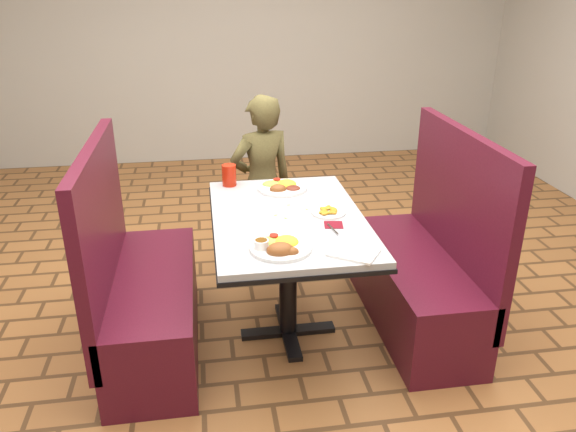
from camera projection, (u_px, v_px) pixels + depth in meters
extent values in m
plane|color=#9F6434|center=(288.00, 333.00, 3.30)|extent=(7.00, 7.00, 0.00)
cube|color=#B8B6AC|center=(237.00, 31.00, 5.92)|extent=(6.00, 0.04, 2.80)
cube|color=#AEB0B3|center=(288.00, 219.00, 3.01)|extent=(0.80, 1.20, 0.03)
cube|color=black|center=(288.00, 224.00, 3.02)|extent=(0.81, 1.21, 0.02)
cylinder|color=black|center=(288.00, 280.00, 3.16)|extent=(0.10, 0.10, 0.69)
cube|color=black|center=(288.00, 331.00, 3.29)|extent=(0.55, 0.08, 0.03)
cube|color=black|center=(288.00, 331.00, 3.29)|extent=(0.08, 0.55, 0.03)
cube|color=#531323|center=(154.00, 311.00, 3.10)|extent=(0.45, 1.20, 0.45)
cube|color=#531323|center=(102.00, 236.00, 2.88)|extent=(0.06, 1.20, 0.95)
cube|color=#531323|center=(413.00, 290.00, 3.32)|extent=(0.45, 1.20, 0.45)
cube|color=#531323|center=(458.00, 214.00, 3.16)|extent=(0.06, 1.20, 0.95)
imported|color=brown|center=(262.00, 184.00, 3.85)|extent=(0.52, 0.42, 1.23)
cylinder|color=white|center=(281.00, 248.00, 2.63)|extent=(0.29, 0.29, 0.02)
ellipsoid|color=yellow|center=(286.00, 237.00, 2.66)|extent=(0.12, 0.12, 0.05)
ellipsoid|color=#90BB4A|center=(268.00, 238.00, 2.66)|extent=(0.12, 0.10, 0.04)
cylinder|color=red|center=(274.00, 235.00, 2.69)|extent=(0.04, 0.04, 0.01)
ellipsoid|color=brown|center=(280.00, 245.00, 2.56)|extent=(0.13, 0.10, 0.07)
ellipsoid|color=brown|center=(291.00, 248.00, 2.56)|extent=(0.07, 0.05, 0.05)
cylinder|color=white|center=(261.00, 244.00, 2.60)|extent=(0.07, 0.07, 0.04)
cylinder|color=brown|center=(261.00, 240.00, 2.59)|extent=(0.06, 0.06, 0.01)
cylinder|color=white|center=(282.00, 188.00, 3.37)|extent=(0.29, 0.29, 0.02)
ellipsoid|color=yellow|center=(287.00, 180.00, 3.40)|extent=(0.12, 0.12, 0.05)
ellipsoid|color=#90BB4A|center=(272.00, 181.00, 3.40)|extent=(0.12, 0.10, 0.04)
cylinder|color=red|center=(277.00, 179.00, 3.43)|extent=(0.04, 0.04, 0.01)
ellipsoid|color=maroon|center=(293.00, 186.00, 3.34)|extent=(0.09, 0.09, 0.03)
ellipsoid|color=brown|center=(278.00, 185.00, 3.31)|extent=(0.10, 0.07, 0.06)
cylinder|color=white|center=(328.00, 213.00, 3.03)|extent=(0.18, 0.18, 0.01)
cube|color=maroon|center=(334.00, 225.00, 2.89)|extent=(0.11, 0.11, 0.00)
cube|color=silver|center=(333.00, 229.00, 2.84)|extent=(0.03, 0.14, 0.00)
cylinder|color=red|center=(229.00, 175.00, 3.42)|extent=(0.09, 0.09, 0.13)
cube|color=white|center=(353.00, 253.00, 2.59)|extent=(0.27, 0.25, 0.01)
cube|color=silver|center=(284.00, 248.00, 2.63)|extent=(0.02, 0.18, 0.00)
cube|color=silver|center=(281.00, 249.00, 2.61)|extent=(0.06, 0.13, 0.00)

